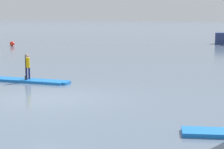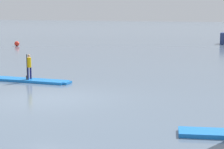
# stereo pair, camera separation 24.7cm
# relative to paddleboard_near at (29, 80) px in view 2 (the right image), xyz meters

# --- Properties ---
(ground_plane) EXTENTS (240.00, 240.00, 0.00)m
(ground_plane) POSITION_rel_paddleboard_near_xyz_m (2.78, -2.49, -0.05)
(ground_plane) COLOR slate
(paddleboard_near) EXTENTS (3.75, 1.18, 0.10)m
(paddleboard_near) POSITION_rel_paddleboard_near_xyz_m (0.00, 0.00, 0.00)
(paddleboard_near) COLOR blue
(paddleboard_near) RESTS_ON ground
(paddler_child_solo) EXTENTS (0.20, 0.38, 1.05)m
(paddler_child_solo) POSITION_rel_paddleboard_near_xyz_m (0.02, -0.01, 0.63)
(paddler_child_solo) COLOR #19194C
(paddler_child_solo) RESTS_ON paddleboard_near
(mooring_buoy_mid) EXTENTS (0.42, 0.42, 0.42)m
(mooring_buoy_mid) POSITION_rel_paddleboard_near_xyz_m (-12.87, 14.21, 0.16)
(mooring_buoy_mid) COLOR red
(mooring_buoy_mid) RESTS_ON ground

